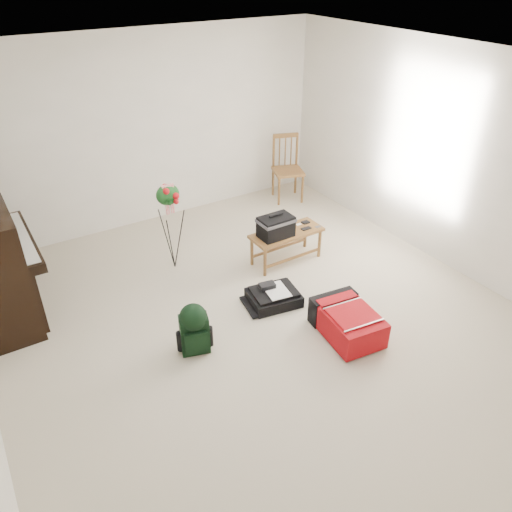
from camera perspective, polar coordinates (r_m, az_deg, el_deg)
floor at (r=5.20m, az=0.45°, el=-7.36°), size 5.00×5.50×0.01m
ceiling at (r=4.11m, az=0.60°, el=20.81°), size 5.00×5.50×0.01m
wall_back at (r=6.83m, az=-12.34°, el=13.75°), size 5.00×0.04×2.50m
wall_right at (r=6.13m, az=21.00°, el=10.29°), size 0.04×5.50×2.50m
bench at (r=5.85m, az=2.68°, el=3.16°), size 0.89×0.36×0.69m
dining_chair at (r=7.56m, az=3.52°, el=9.89°), size 0.53×0.53×0.97m
red_suitcase at (r=5.03m, az=10.04°, el=-7.13°), size 0.56×0.76×0.30m
black_duffel at (r=5.40m, az=2.03°, el=-4.64°), size 0.59×0.50×0.22m
green_backpack at (r=4.70m, az=-7.09°, el=-8.02°), size 0.30×0.28×0.53m
flower_stand at (r=5.84m, az=-9.69°, el=3.25°), size 0.38×0.38×1.10m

